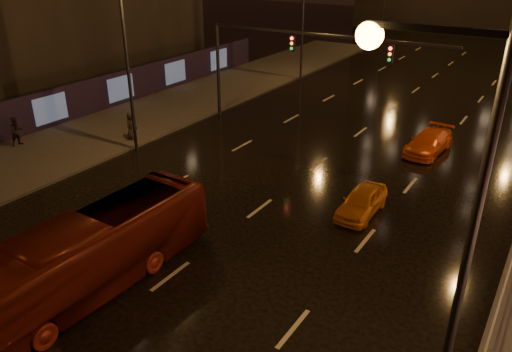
# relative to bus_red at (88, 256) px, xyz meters

# --- Properties ---
(ground) EXTENTS (140.00, 140.00, 0.00)m
(ground) POSITION_rel_bus_red_xyz_m (1.72, 18.00, -1.37)
(ground) COLOR black
(ground) RESTS_ON ground
(sidewalk_left) EXTENTS (7.00, 70.00, 0.15)m
(sidewalk_left) POSITION_rel_bus_red_xyz_m (-11.78, 13.00, -1.29)
(sidewalk_left) COLOR #38332D
(sidewalk_left) RESTS_ON ground
(hoarding_left) EXTENTS (0.30, 46.00, 2.50)m
(hoarding_left) POSITION_rel_bus_red_xyz_m (-15.48, 10.00, -0.12)
(hoarding_left) COLOR black
(hoarding_left) RESTS_ON ground
(traffic_signal) EXTENTS (15.31, 0.32, 6.20)m
(traffic_signal) POSITION_rel_bus_red_xyz_m (-3.34, 18.00, 3.37)
(traffic_signal) COLOR black
(traffic_signal) RESTS_ON ground
(streetlight_right) EXTENTS (2.64, 0.50, 10.00)m
(streetlight_right) POSITION_rel_bus_red_xyz_m (10.64, 0.00, 5.06)
(streetlight_right) COLOR black
(streetlight_right) RESTS_ON ground
(bus_red) EXTENTS (2.48, 9.87, 2.74)m
(bus_red) POSITION_rel_bus_red_xyz_m (0.00, 0.00, 0.00)
(bus_red) COLOR #60170D
(bus_red) RESTS_ON ground
(taxi_near) EXTENTS (1.43, 3.52, 1.20)m
(taxi_near) POSITION_rel_bus_red_xyz_m (5.72, 10.00, -0.77)
(taxi_near) COLOR #C76A12
(taxi_near) RESTS_ON ground
(taxi_far) EXTENTS (2.08, 4.35, 1.22)m
(taxi_far) POSITION_rel_bus_red_xyz_m (6.23, 18.85, -0.76)
(taxi_far) COLOR #DE5414
(taxi_far) RESTS_ON ground
(pedestrian_b) EXTENTS (0.72, 0.88, 1.68)m
(pedestrian_b) POSITION_rel_bus_red_xyz_m (-14.09, 6.77, -0.38)
(pedestrian_b) COLOR black
(pedestrian_b) RESTS_ON sidewalk_left
(pedestrian_c) EXTENTS (0.66, 0.89, 1.66)m
(pedestrian_c) POSITION_rel_bus_red_xyz_m (-9.28, 11.07, -0.39)
(pedestrian_c) COLOR black
(pedestrian_c) RESTS_ON sidewalk_left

